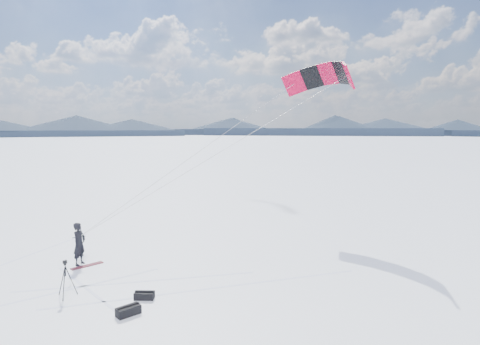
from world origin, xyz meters
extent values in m
plane|color=white|center=(0.00, 0.00, 0.00)|extent=(1800.00, 1800.00, 0.00)
cube|color=#1A2738|center=(209.56, 241.84, 2.12)|extent=(142.83, 132.24, 4.24)
cone|color=#1A2738|center=(209.56, 241.84, 4.24)|extent=(90.28, 90.28, 8.00)
cube|color=#1A2738|center=(132.93, 291.08, 2.12)|extent=(155.14, 103.25, 4.24)
cone|color=#1A2738|center=(132.93, 291.08, 4.24)|extent=(84.80, 84.80, 8.00)
cube|color=#1A2738|center=(45.54, 316.74, 2.12)|extent=(154.88, 65.89, 4.24)
cone|color=#1A2738|center=(45.54, 316.74, 4.24)|extent=(72.46, 72.46, 8.00)
cube|color=#1A2738|center=(-45.54, 316.74, 2.12)|extent=(154.88, 65.89, 4.24)
cone|color=#1A2738|center=(-45.54, 316.74, 4.24)|extent=(72.46, 72.46, 8.00)
cube|color=silver|center=(-1.60, 0.60, 0.00)|extent=(6.45, 7.79, 0.01)
cube|color=silver|center=(0.10, 2.90, 0.00)|extent=(11.66, 3.07, 0.01)
cube|color=silver|center=(1.80, -2.80, 0.00)|extent=(1.27, 5.91, 0.01)
imported|color=black|center=(-0.57, 3.65, 0.00)|extent=(0.72, 0.83, 1.93)
cube|color=maroon|center=(-0.23, 3.38, 0.02)|extent=(1.35, 1.00, 0.04)
cylinder|color=black|center=(-0.25, 0.14, 0.58)|extent=(0.40, 0.19, 1.17)
cylinder|color=black|center=(-0.59, 0.18, 0.58)|extent=(0.35, 0.28, 1.17)
cylinder|color=black|center=(-0.46, -0.13, 0.58)|extent=(0.08, 0.42, 1.17)
cylinder|color=black|center=(-0.43, 0.06, 0.97)|extent=(0.04, 0.04, 0.38)
cube|color=black|center=(-0.43, 0.06, 1.22)|extent=(0.10, 0.10, 0.05)
cube|color=black|center=(-0.43, 0.06, 1.32)|extent=(0.17, 0.14, 0.11)
cylinder|color=black|center=(-0.43, 0.16, 1.32)|extent=(0.08, 0.11, 0.08)
cube|color=black|center=(1.88, -1.90, 0.15)|extent=(0.86, 0.71, 0.29)
cylinder|color=black|center=(1.88, -1.90, 0.31)|extent=(0.68, 0.44, 0.07)
cube|color=black|center=(2.37, -0.73, 0.13)|extent=(0.76, 0.49, 0.26)
cylinder|color=black|center=(2.37, -0.73, 0.28)|extent=(0.66, 0.23, 0.08)
cube|color=#C20530|center=(13.19, 5.36, 9.00)|extent=(1.10, 1.44, 1.64)
cube|color=black|center=(13.35, 6.59, 9.30)|extent=(0.76, 1.51, 1.46)
cube|color=#C20530|center=(13.15, 7.87, 9.40)|extent=(1.12, 1.49, 1.26)
cube|color=black|center=(12.60, 9.04, 9.30)|extent=(1.44, 1.34, 1.46)
cube|color=#C20530|center=(11.77, 9.96, 9.00)|extent=(1.68, 1.07, 1.64)
cylinder|color=#96959D|center=(6.31, 4.51, 5.14)|extent=(13.77, 1.73, 7.74)
cylinder|color=#96959D|center=(5.60, 6.81, 5.14)|extent=(12.37, 6.33, 7.74)
cylinder|color=black|center=(-0.57, 3.65, 1.28)|extent=(0.53, 0.19, 0.03)
camera|label=1|loc=(2.88, -15.05, 6.18)|focal=30.00mm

